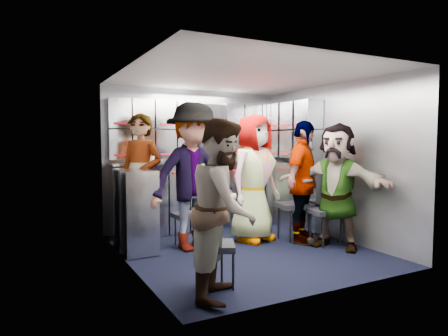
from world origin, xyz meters
name	(u,v)px	position (x,y,z in m)	size (l,w,h in m)	color
floor	(245,250)	(0.00, 0.00, 0.00)	(3.00, 3.00, 0.00)	black
wall_back	(195,159)	(0.00, 1.50, 1.05)	(2.80, 0.04, 2.10)	gray
wall_left	(129,168)	(-1.40, 0.00, 1.05)	(0.04, 3.00, 2.10)	gray
wall_right	(333,161)	(1.40, 0.00, 1.05)	(0.04, 3.00, 2.10)	gray
ceiling	(245,76)	(0.00, 0.00, 2.10)	(2.80, 3.00, 0.02)	silver
cart_bank_back	(201,197)	(0.00, 1.29, 0.49)	(2.68, 0.38, 0.99)	#8F949E
cart_bank_left	(135,211)	(-1.19, 0.56, 0.49)	(0.38, 0.76, 0.99)	#8F949E
counter	(201,162)	(0.00, 1.29, 1.01)	(2.68, 0.42, 0.03)	#B2B4B9
locker_bank_back	(199,130)	(0.00, 1.35, 1.49)	(2.68, 0.28, 0.82)	#8F949E
locker_bank_right	(293,130)	(1.25, 0.70, 1.49)	(0.28, 1.00, 0.82)	#8F949E
right_cabinet	(297,197)	(1.25, 0.60, 0.50)	(0.28, 1.20, 1.00)	#8F949E
coffee_niche	(208,132)	(0.18, 1.41, 1.47)	(0.46, 0.16, 0.84)	black
red_latch_strip	(207,172)	(0.00, 1.09, 0.88)	(2.60, 0.02, 0.03)	maroon
jump_seat_near_left	(215,248)	(-0.88, -0.97, 0.37)	(0.46, 0.45, 0.42)	black
jump_seat_mid_left	(188,217)	(-0.53, 0.51, 0.37)	(0.36, 0.34, 0.42)	black
jump_seat_center	(247,212)	(0.35, 0.53, 0.36)	(0.38, 0.37, 0.41)	black
jump_seat_mid_right	(294,207)	(0.85, 0.15, 0.44)	(0.50, 0.48, 0.50)	black
jump_seat_near_right	(326,213)	(1.05, -0.26, 0.41)	(0.45, 0.43, 0.46)	black
attendant_standing	(141,180)	(-1.05, 0.81, 0.84)	(0.61, 0.40, 1.68)	black
attendant_arc_a	(224,208)	(-0.88, -1.15, 0.76)	(0.74, 0.58, 1.52)	black
attendant_arc_b	(193,177)	(-0.53, 0.33, 0.90)	(1.16, 0.67, 1.79)	black
attendant_arc_c	(254,178)	(0.35, 0.35, 0.84)	(0.82, 0.53, 1.68)	black
attendant_arc_d	(303,182)	(0.85, -0.03, 0.80)	(0.93, 0.39, 1.59)	black
attendant_arc_e	(336,186)	(1.05, -0.44, 0.78)	(1.44, 0.46, 1.55)	black
bottle_left	(191,153)	(-0.19, 1.24, 1.16)	(0.07, 0.07, 0.26)	white
bottle_mid	(215,153)	(0.20, 1.24, 1.15)	(0.07, 0.07, 0.24)	white
bottle_right	(262,152)	(1.04, 1.24, 1.16)	(0.07, 0.07, 0.25)	white
cup_left	(152,159)	(-0.77, 1.23, 1.08)	(0.07, 0.07, 0.09)	tan
cup_right	(273,156)	(1.25, 1.23, 1.08)	(0.07, 0.07, 0.10)	tan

